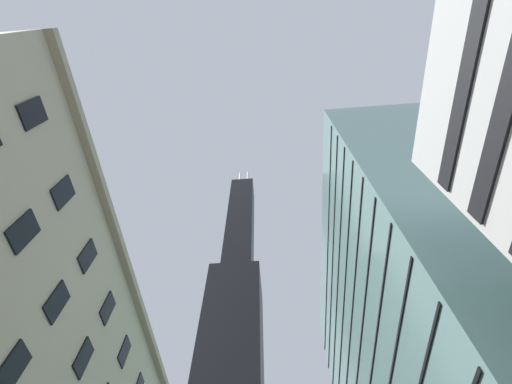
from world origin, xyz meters
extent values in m
cube|color=#9E937A|center=(-10.75, 24.66, 24.94)|extent=(0.70, 61.32, 0.60)
cube|color=black|center=(-10.95, 8.00, 12.40)|extent=(0.14, 1.40, 2.20)
cube|color=black|center=(-10.95, 3.00, 16.60)|extent=(0.14, 1.40, 2.20)
cube|color=black|center=(-10.95, 8.00, 16.60)|extent=(0.14, 1.40, 2.20)
cube|color=black|center=(-10.95, 13.00, 16.60)|extent=(0.14, 1.40, 2.20)
cube|color=black|center=(-10.95, -2.00, 20.80)|extent=(0.14, 1.40, 2.20)
cube|color=black|center=(-10.95, 3.00, 20.80)|extent=(0.14, 1.40, 2.20)
cube|color=black|center=(-10.95, 8.00, 20.80)|extent=(0.14, 1.40, 2.20)
cube|color=black|center=(-10.95, 13.00, 20.80)|extent=(0.14, 1.40, 2.20)
cube|color=black|center=(-10.95, 18.00, 20.80)|extent=(0.14, 1.40, 2.20)
cube|color=black|center=(-13.82, 94.62, 78.64)|extent=(20.22, 20.22, 66.23)
cube|color=black|center=(-13.82, 94.62, 153.15)|extent=(13.00, 13.00, 82.78)
cylinder|color=silver|center=(-16.42, 94.62, 205.94)|extent=(1.20, 1.20, 22.80)
cylinder|color=silver|center=(-11.22, 94.62, 205.94)|extent=(1.20, 1.20, 22.80)
cube|color=black|center=(10.95, -2.41, 15.00)|extent=(0.16, 10.37, 1.10)
cube|color=black|center=(10.95, -2.41, 18.00)|extent=(0.16, 10.37, 1.10)
cube|color=gray|center=(20.95, 32.15, 27.20)|extent=(19.90, 47.13, 54.40)
cube|color=black|center=(10.96, 32.15, 28.00)|extent=(0.12, 46.13, 0.24)
cube|color=black|center=(10.96, 32.15, 32.00)|extent=(0.12, 46.13, 0.24)
cube|color=black|center=(10.96, 32.15, 36.00)|extent=(0.12, 46.13, 0.24)
cube|color=black|center=(10.96, 32.15, 40.00)|extent=(0.12, 46.13, 0.24)
cube|color=black|center=(10.96, 32.15, 44.00)|extent=(0.12, 46.13, 0.24)
cube|color=black|center=(10.96, 32.15, 48.00)|extent=(0.12, 46.13, 0.24)
camera|label=1|loc=(1.76, -6.41, 1.80)|focal=24.50mm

